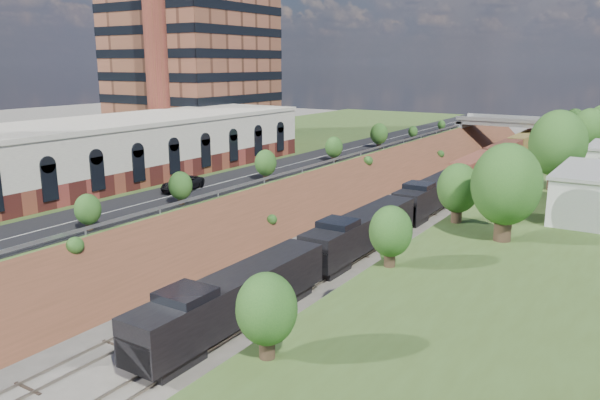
{
  "coord_description": "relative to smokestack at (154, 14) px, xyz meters",
  "views": [
    {
      "loc": [
        27.13,
        -4.95,
        18.45
      ],
      "look_at": [
        -1.28,
        39.55,
        6.0
      ],
      "focal_mm": 35.0,
      "sensor_mm": 36.0,
      "label": 1
    }
  ],
  "objects": [
    {
      "name": "embankment_right",
      "position": [
        47.0,
        4.0,
        -25.0
      ],
      "size": [
        10.0,
        180.0,
        10.0
      ],
      "primitive_type": "cube",
      "rotation": [
        0.0,
        0.79,
        0.0
      ],
      "color": "brown",
      "rests_on": "ground"
    },
    {
      "name": "tree_right_large",
      "position": [
        53.0,
        -16.0,
        -15.62
      ],
      "size": [
        5.25,
        5.25,
        7.61
      ],
      "color": "#473323",
      "rests_on": "platform_right"
    },
    {
      "name": "commercial_building",
      "position": [
        8.0,
        -18.0,
        -16.49
      ],
      "size": [
        14.3,
        62.3,
        7.0
      ],
      "color": "maroon",
      "rests_on": "platform_left"
    },
    {
      "name": "rail_left_track",
      "position": [
        33.4,
        4.0,
        -24.91
      ],
      "size": [
        1.58,
        180.0,
        0.18
      ],
      "primitive_type": "cube",
      "color": "gray",
      "rests_on": "ground"
    },
    {
      "name": "road",
      "position": [
        20.5,
        4.0,
        -19.95
      ],
      "size": [
        8.0,
        180.0,
        0.1
      ],
      "primitive_type": "cube",
      "color": "black",
      "rests_on": "platform_left"
    },
    {
      "name": "embankment_left",
      "position": [
        25.0,
        4.0,
        -25.0
      ],
      "size": [
        10.0,
        180.0,
        10.0
      ],
      "primitive_type": "cube",
      "rotation": [
        0.0,
        0.79,
        0.0
      ],
      "color": "brown",
      "rests_on": "ground"
    },
    {
      "name": "suv",
      "position": [
        19.69,
        -16.27,
        -19.13
      ],
      "size": [
        3.58,
        5.96,
        1.55
      ],
      "primitive_type": "imported",
      "rotation": [
        0.0,
        0.0,
        0.19
      ],
      "color": "black",
      "rests_on": "road"
    },
    {
      "name": "overpass",
      "position": [
        36.0,
        66.0,
        -20.08
      ],
      "size": [
        24.5,
        8.3,
        7.4
      ],
      "color": "gray",
      "rests_on": "ground"
    },
    {
      "name": "guardrail",
      "position": [
        24.6,
        3.8,
        -19.45
      ],
      "size": [
        0.1,
        171.0,
        0.7
      ],
      "color": "#99999E",
      "rests_on": "platform_left"
    },
    {
      "name": "tree_left_crest",
      "position": [
        24.2,
        -36.0,
        -17.96
      ],
      "size": [
        2.45,
        2.45,
        3.55
      ],
      "color": "#473323",
      "rests_on": "platform_left"
    },
    {
      "name": "rail_right_track",
      "position": [
        38.6,
        4.0,
        -24.91
      ],
      "size": [
        1.58,
        180.0,
        0.18
      ],
      "primitive_type": "cube",
      "color": "gray",
      "rests_on": "ground"
    },
    {
      "name": "freight_train",
      "position": [
        38.6,
        33.41,
        -22.35
      ],
      "size": [
        3.13,
        142.72,
        4.66
      ],
      "color": "black",
      "rests_on": "ground"
    },
    {
      "name": "platform_left",
      "position": [
        3.0,
        4.0,
        -22.5
      ],
      "size": [
        44.0,
        180.0,
        5.0
      ],
      "primitive_type": "cube",
      "color": "#425824",
      "rests_on": "ground"
    },
    {
      "name": "smokestack",
      "position": [
        0.0,
        0.0,
        0.0
      ],
      "size": [
        3.2,
        3.2,
        40.0
      ],
      "primitive_type": "cylinder",
      "color": "maroon",
      "rests_on": "platform_left"
    }
  ]
}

